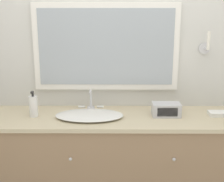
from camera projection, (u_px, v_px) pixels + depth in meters
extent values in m
cube|color=silver|center=(121.00, 64.00, 2.59)|extent=(8.00, 0.06, 2.55)
cube|color=white|center=(106.00, 47.00, 2.50)|extent=(1.17, 0.04, 0.70)
cube|color=#9EA8B2|center=(106.00, 47.00, 2.48)|extent=(1.08, 0.01, 0.61)
cylinder|color=silver|center=(204.00, 48.00, 2.51)|extent=(0.09, 0.01, 0.09)
cylinder|color=silver|center=(206.00, 49.00, 2.46)|extent=(0.02, 0.10, 0.02)
cylinder|color=white|center=(209.00, 41.00, 2.39)|extent=(0.02, 0.02, 0.14)
cube|color=#937556|center=(121.00, 172.00, 2.51)|extent=(2.01, 0.51, 0.89)
cube|color=#C6B793|center=(122.00, 118.00, 2.39)|extent=(2.08, 0.54, 0.03)
sphere|color=silver|center=(70.00, 159.00, 2.19)|extent=(0.02, 0.02, 0.02)
sphere|color=silver|center=(174.00, 159.00, 2.18)|extent=(0.02, 0.02, 0.02)
ellipsoid|color=white|center=(89.00, 115.00, 2.36)|extent=(0.51, 0.31, 0.03)
cylinder|color=silver|center=(91.00, 108.00, 2.52)|extent=(0.06, 0.06, 0.03)
cylinder|color=silver|center=(91.00, 99.00, 2.50)|extent=(0.02, 0.02, 0.13)
cylinder|color=silver|center=(90.00, 92.00, 2.45)|extent=(0.02, 0.07, 0.02)
cylinder|color=white|center=(82.00, 107.00, 2.52)|extent=(0.06, 0.02, 0.02)
cylinder|color=white|center=(100.00, 107.00, 2.52)|extent=(0.05, 0.02, 0.02)
cylinder|color=white|center=(33.00, 106.00, 2.36)|extent=(0.07, 0.07, 0.16)
cylinder|color=black|center=(33.00, 94.00, 2.34)|extent=(0.02, 0.02, 0.04)
cube|color=black|center=(32.00, 92.00, 2.32)|extent=(0.02, 0.03, 0.01)
cube|color=#BCBCC1|center=(166.00, 110.00, 2.38)|extent=(0.21, 0.13, 0.10)
cube|color=black|center=(167.00, 112.00, 2.33)|extent=(0.15, 0.01, 0.07)
cube|color=white|center=(219.00, 114.00, 2.40)|extent=(0.16, 0.10, 0.03)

